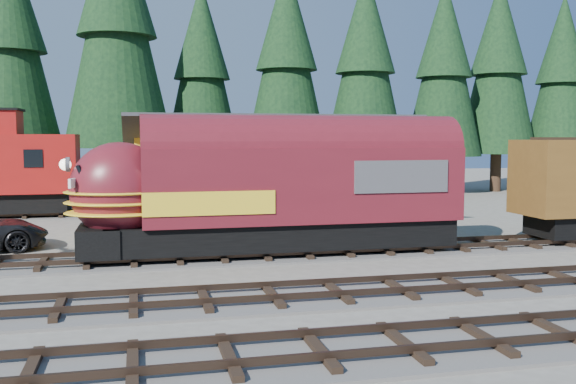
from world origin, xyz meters
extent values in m
plane|color=#6B665B|center=(0.00, 0.00, 0.00)|extent=(120.00, 120.00, 0.00)
cube|color=#4C4947|center=(10.00, 4.00, 0.04)|extent=(68.00, 3.20, 0.08)
cube|color=#38281E|center=(10.00, 3.28, 0.25)|extent=(68.00, 0.08, 0.16)
cube|color=#38281E|center=(10.00, 4.72, 0.25)|extent=(68.00, 0.08, 0.16)
cube|color=#4C4947|center=(-10.00, 18.00, 0.04)|extent=(32.00, 3.20, 0.08)
cube|color=#38281E|center=(-10.00, 17.28, 0.25)|extent=(32.00, 0.08, 0.16)
cube|color=#38281E|center=(-10.00, 18.72, 0.25)|extent=(32.00, 0.08, 0.16)
cube|color=orange|center=(0.00, 10.50, 1.70)|extent=(12.00, 6.00, 3.40)
cube|color=yellow|center=(0.00, 10.50, 4.12)|extent=(11.88, 3.30, 1.44)
cube|color=white|center=(-6.04, 9.50, 2.20)|extent=(0.06, 2.40, 0.60)
cone|color=black|center=(-13.81, 27.15, 10.66)|extent=(6.50, 6.50, 14.81)
cone|color=black|center=(-6.95, 26.04, 11.79)|extent=(7.20, 7.20, 16.39)
cone|color=black|center=(-1.19, 28.12, 9.10)|extent=(5.55, 5.55, 12.64)
cone|color=black|center=(4.28, 24.89, 9.59)|extent=(5.85, 5.85, 13.33)
cone|color=black|center=(9.73, 24.19, 9.42)|extent=(5.75, 5.75, 13.09)
cone|color=black|center=(16.59, 25.96, 9.42)|extent=(5.75, 5.75, 13.10)
cone|color=black|center=(21.71, 26.95, 9.85)|extent=(6.01, 6.01, 13.70)
cone|color=black|center=(27.27, 26.75, 9.23)|extent=(5.63, 5.63, 12.82)
cube|color=black|center=(-0.69, 4.00, 0.82)|extent=(12.57, 2.25, 0.97)
cube|color=maroon|center=(0.01, 4.00, 2.62)|extent=(11.47, 2.65, 2.65)
ellipsoid|color=maroon|center=(-6.43, 4.00, 2.53)|extent=(3.35, 2.59, 3.26)
cube|color=#38383A|center=(3.27, 4.00, 2.93)|extent=(3.53, 2.71, 1.15)
sphere|color=white|center=(-8.17, 4.00, 3.42)|extent=(0.39, 0.39, 0.39)
camera|label=1|loc=(-5.84, -18.45, 4.36)|focal=40.00mm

